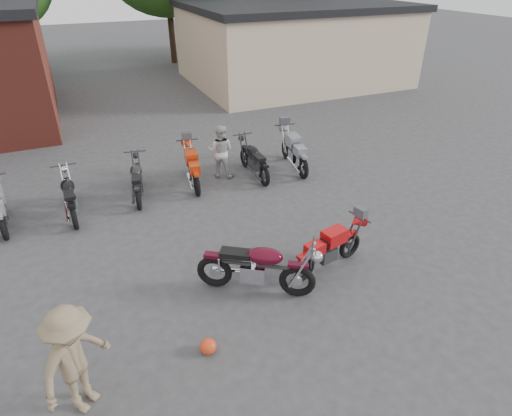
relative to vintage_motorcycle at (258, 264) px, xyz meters
name	(u,v)px	position (x,y,z in m)	size (l,w,h in m)	color
ground	(262,307)	(-0.11, -0.44, -0.63)	(90.00, 90.00, 0.00)	#373639
stucco_building	(292,46)	(8.39, 14.56, 1.12)	(10.00, 8.00, 3.50)	tan
vintage_motorcycle	(258,264)	(0.00, 0.00, 0.00)	(2.18, 0.72, 1.27)	#4A0918
sportbike	(330,247)	(1.61, 0.08, -0.11)	(1.81, 0.60, 1.05)	red
helmet	(208,346)	(-1.33, -1.03, -0.51)	(0.27, 0.27, 0.25)	red
person_light	(221,151)	(1.09, 5.06, 0.14)	(0.75, 0.59, 1.55)	#B4B4B0
person_tan	(75,361)	(-3.20, -1.22, 0.25)	(1.14, 0.65, 1.76)	#806B4F
row_bike_2	(69,194)	(-3.04, 4.47, -0.08)	(1.91, 0.63, 1.11)	black
row_bike_3	(137,178)	(-1.36, 4.76, -0.09)	(1.86, 0.61, 1.08)	black
row_bike_4	(192,166)	(0.19, 4.90, -0.07)	(1.93, 0.64, 1.12)	red
row_bike_5	(254,158)	(1.97, 4.71, -0.08)	(1.92, 0.63, 1.11)	black
row_bike_6	(294,149)	(3.30, 4.74, -0.04)	(2.05, 0.68, 1.19)	gray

